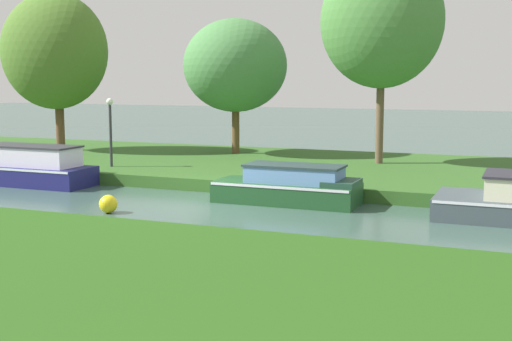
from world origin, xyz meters
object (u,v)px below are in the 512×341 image
at_px(channel_buoy, 108,204).
at_px(willow_tree_left, 54,51).
at_px(mooring_post_near, 69,159).
at_px(lamp_post, 110,123).
at_px(willow_tree_centre, 235,66).
at_px(willow_tree_right, 382,21).
at_px(navy_narrowboat, 29,168).
at_px(forest_barge, 290,187).

bearing_deg(channel_buoy, willow_tree_left, 133.87).
bearing_deg(mooring_post_near, lamp_post, 43.28).
distance_m(willow_tree_centre, channel_buoy, 11.86).
relative_size(willow_tree_left, lamp_post, 2.77).
xyz_separation_m(willow_tree_right, lamp_post, (-8.72, -4.47, -3.62)).
relative_size(navy_narrowboat, willow_tree_centre, 0.82).
relative_size(willow_tree_centre, willow_tree_right, 0.73).
distance_m(forest_barge, willow_tree_left, 14.87).
bearing_deg(channel_buoy, willow_tree_right, 63.04).
xyz_separation_m(willow_tree_centre, lamp_post, (-2.42, -5.61, -2.09)).
distance_m(navy_narrowboat, willow_tree_right, 13.42).
relative_size(navy_narrowboat, willow_tree_left, 0.67).
distance_m(willow_tree_left, channel_buoy, 13.55).
bearing_deg(lamp_post, willow_tree_right, 27.14).
bearing_deg(lamp_post, forest_barge, -17.47).
relative_size(forest_barge, navy_narrowboat, 0.91).
bearing_deg(willow_tree_right, mooring_post_near, -150.75).
xyz_separation_m(forest_barge, willow_tree_left, (-12.90, 6.08, 4.20)).
relative_size(forest_barge, mooring_post_near, 6.23).
bearing_deg(lamp_post, willow_tree_left, 145.00).
height_order(willow_tree_left, willow_tree_centre, willow_tree_left).
bearing_deg(willow_tree_centre, channel_buoy, -83.84).
xyz_separation_m(forest_barge, lamp_post, (-7.65, 2.41, 1.49)).
height_order(willow_tree_centre, mooring_post_near, willow_tree_centre).
bearing_deg(forest_barge, lamp_post, 162.53).
xyz_separation_m(willow_tree_left, willow_tree_right, (13.97, 0.79, 0.92)).
height_order(forest_barge, willow_tree_centre, willow_tree_centre).
relative_size(forest_barge, willow_tree_centre, 0.74).
bearing_deg(mooring_post_near, navy_narrowboat, -112.02).
height_order(navy_narrowboat, willow_tree_left, willow_tree_left).
bearing_deg(willow_tree_right, channel_buoy, -116.96).
distance_m(willow_tree_left, mooring_post_near, 7.42).
bearing_deg(willow_tree_centre, willow_tree_right, -10.25).
xyz_separation_m(willow_tree_centre, mooring_post_near, (-3.50, -6.63, -3.33)).
relative_size(lamp_post, channel_buoy, 5.01).
bearing_deg(willow_tree_left, willow_tree_centre, 14.16).
xyz_separation_m(willow_tree_left, channel_buoy, (8.87, -9.23, -4.44)).
bearing_deg(willow_tree_centre, mooring_post_near, -117.84).
bearing_deg(willow_tree_left, mooring_post_near, -48.42).
relative_size(forest_barge, channel_buoy, 8.49).
distance_m(navy_narrowboat, willow_tree_left, 8.18).
relative_size(willow_tree_right, channel_buoy, 15.63).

